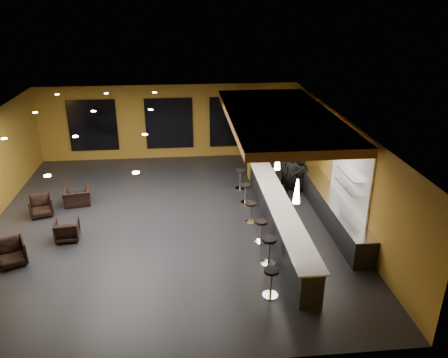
{
  "coord_description": "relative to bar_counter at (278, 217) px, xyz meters",
  "views": [
    {
      "loc": [
        0.62,
        -13.54,
        7.29
      ],
      "look_at": [
        2.0,
        0.5,
        1.3
      ],
      "focal_mm": 35.0,
      "sensor_mm": 36.0,
      "label": 1
    }
  ],
  "objects": [
    {
      "name": "window_center",
      "position": [
        -3.65,
        7.44,
        1.2
      ],
      "size": [
        2.2,
        0.06,
        2.4
      ],
      "primitive_type": "cube",
      "color": "black",
      "rests_on": "wall_back"
    },
    {
      "name": "window_left",
      "position": [
        -7.15,
        7.44,
        1.2
      ],
      "size": [
        2.2,
        0.06,
        2.4
      ],
      "primitive_type": "cube",
      "color": "black",
      "rests_on": "wall_back"
    },
    {
      "name": "bar_top",
      "position": [
        0.0,
        0.0,
        0.52
      ],
      "size": [
        0.78,
        8.1,
        0.05
      ],
      "primitive_type": "cube",
      "color": "silver",
      "rests_on": "bar_counter"
    },
    {
      "name": "pendant_1",
      "position": [
        0.0,
        0.5,
        1.85
      ],
      "size": [
        0.2,
        0.2,
        0.7
      ],
      "primitive_type": "cone",
      "color": "white",
      "rests_on": "wood_soffit"
    },
    {
      "name": "bar_stool_1",
      "position": [
        -0.68,
        -1.91,
        0.05
      ],
      "size": [
        0.44,
        0.44,
        0.86
      ],
      "rotation": [
        0.0,
        0.0,
        -0.41
      ],
      "color": "silver",
      "rests_on": "floor"
    },
    {
      "name": "staff_a",
      "position": [
        1.05,
        2.5,
        0.39
      ],
      "size": [
        0.77,
        0.66,
        1.79
      ],
      "primitive_type": "imported",
      "rotation": [
        0.0,
        0.0,
        -0.42
      ],
      "color": "black",
      "rests_on": "floor"
    },
    {
      "name": "wall_back",
      "position": [
        -3.65,
        7.55,
        1.25
      ],
      "size": [
        12.0,
        0.1,
        3.5
      ],
      "primitive_type": "cube",
      "color": "olive",
      "rests_on": "floor"
    },
    {
      "name": "window_right",
      "position": [
        -0.65,
        7.44,
        1.2
      ],
      "size": [
        2.2,
        0.06,
        2.4
      ],
      "primitive_type": "cube",
      "color": "black",
      "rests_on": "wall_back"
    },
    {
      "name": "wall_right",
      "position": [
        2.4,
        1.0,
        1.25
      ],
      "size": [
        0.1,
        13.0,
        3.5
      ],
      "primitive_type": "cube",
      "color": "olive",
      "rests_on": "floor"
    },
    {
      "name": "armchair_a",
      "position": [
        -8.14,
        -1.18,
        -0.13
      ],
      "size": [
        1.06,
        1.07,
        0.74
      ],
      "primitive_type": "imported",
      "rotation": [
        0.0,
        0.0,
        0.44
      ],
      "color": "black",
      "rests_on": "floor"
    },
    {
      "name": "bar_stool_4",
      "position": [
        -0.77,
        2.18,
        -0.02
      ],
      "size": [
        0.38,
        0.38,
        0.74
      ],
      "rotation": [
        0.0,
        0.0,
        0.08
      ],
      "color": "silver",
      "rests_on": "floor"
    },
    {
      "name": "armchair_d",
      "position": [
        -7.05,
        2.65,
        -0.18
      ],
      "size": [
        1.12,
        1.02,
        0.64
      ],
      "primitive_type": "imported",
      "rotation": [
        0.0,
        0.0,
        3.32
      ],
      "color": "black",
      "rests_on": "floor"
    },
    {
      "name": "armchair_c",
      "position": [
        -8.14,
        1.9,
        -0.14
      ],
      "size": [
        0.98,
        0.99,
        0.72
      ],
      "primitive_type": "imported",
      "rotation": [
        0.0,
        0.0,
        0.31
      ],
      "color": "black",
      "rests_on": "floor"
    },
    {
      "name": "wood_soffit",
      "position": [
        0.35,
        2.0,
        2.86
      ],
      "size": [
        3.6,
        8.0,
        0.28
      ],
      "primitive_type": "cube",
      "color": "brown",
      "rests_on": "ceiling"
    },
    {
      "name": "pendant_2",
      "position": [
        0.0,
        3.0,
        1.85
      ],
      "size": [
        0.2,
        0.2,
        0.7
      ],
      "primitive_type": "cone",
      "color": "white",
      "rests_on": "wood_soffit"
    },
    {
      "name": "floor",
      "position": [
        -3.65,
        1.0,
        -0.55
      ],
      "size": [
        12.0,
        13.0,
        0.1
      ],
      "primitive_type": "cube",
      "color": "black",
      "rests_on": "ground"
    },
    {
      "name": "staff_c",
      "position": [
        1.53,
        3.07,
        0.27
      ],
      "size": [
        0.82,
        0.6,
        1.54
      ],
      "primitive_type": "imported",
      "rotation": [
        0.0,
        0.0,
        -0.15
      ],
      "color": "black",
      "rests_on": "floor"
    },
    {
      "name": "prep_top",
      "position": [
        2.0,
        0.5,
        0.39
      ],
      "size": [
        0.72,
        6.0,
        0.03
      ],
      "primitive_type": "cube",
      "color": "silver",
      "rests_on": "prep_counter"
    },
    {
      "name": "ceiling",
      "position": [
        -3.65,
        1.0,
        3.05
      ],
      "size": [
        12.0,
        13.0,
        0.1
      ],
      "primitive_type": "cube",
      "color": "black"
    },
    {
      "name": "armchair_b",
      "position": [
        -6.83,
        0.09,
        -0.16
      ],
      "size": [
        0.8,
        0.82,
        0.68
      ],
      "primitive_type": "imported",
      "rotation": [
        0.0,
        0.0,
        3.25
      ],
      "color": "black",
      "rests_on": "floor"
    },
    {
      "name": "wall_front",
      "position": [
        -3.65,
        -5.55,
        1.25
      ],
      "size": [
        12.0,
        0.1,
        3.5
      ],
      "primitive_type": "cube",
      "color": "olive",
      "rests_on": "floor"
    },
    {
      "name": "wall_shelf_lower",
      "position": [
        2.17,
        -0.2,
        1.1
      ],
      "size": [
        0.3,
        1.5,
        0.03
      ],
      "primitive_type": "cube",
      "color": "silver",
      "rests_on": "wall_right"
    },
    {
      "name": "bar_stool_2",
      "position": [
        -0.68,
        -0.69,
        -0.01
      ],
      "size": [
        0.38,
        0.38,
        0.76
      ],
      "rotation": [
        0.0,
        0.0,
        -0.37
      ],
      "color": "silver",
      "rests_on": "floor"
    },
    {
      "name": "bar_counter",
      "position": [
        0.0,
        0.0,
        0.0
      ],
      "size": [
        0.6,
        8.0,
        1.0
      ],
      "primitive_type": "cube",
      "color": "black",
      "rests_on": "floor"
    },
    {
      "name": "bar_stool_0",
      "position": [
        -0.91,
        -3.37,
        0.03
      ],
      "size": [
        0.42,
        0.42,
        0.82
      ],
      "rotation": [
        0.0,
        0.0,
        0.35
      ],
      "color": "silver",
      "rests_on": "floor"
    },
    {
      "name": "prep_counter",
      "position": [
        2.0,
        0.5,
        -0.07
      ],
      "size": [
        0.7,
        6.0,
        0.86
      ],
      "primitive_type": "cube",
      "color": "black",
      "rests_on": "floor"
    },
    {
      "name": "pendant_0",
      "position": [
        0.0,
        -2.0,
        1.85
      ],
      "size": [
        0.2,
        0.2,
        0.7
      ],
      "primitive_type": "cone",
      "color": "white",
      "rests_on": "wood_soffit"
    },
    {
      "name": "staff_b",
      "position": [
        1.1,
        3.06,
        0.38
      ],
      "size": [
        0.95,
        0.8,
        1.76
      ],
      "primitive_type": "imported",
      "rotation": [
        0.0,
        0.0,
        0.17
      ],
      "color": "black",
      "rests_on": "floor"
    },
    {
      "name": "tile_backsplash",
      "position": [
        2.31,
        0.0,
        1.5
      ],
      "size": [
        0.06,
        3.2,
        2.4
      ],
      "primitive_type": "cube",
      "color": "white",
      "rests_on": "wall_right"
    },
    {
      "name": "wall_shelf_upper",
      "position": [
        2.17,
        -0.2,
        1.55
      ],
      "size": [
        0.3,
        1.5,
        0.03
      ],
      "primitive_type": "cube",
      "color": "silver",
      "rests_on": "wall_right"
    },
    {
      "name": "bar_stool_3",
      "position": [
        -0.81,
        0.65,
        -0.02
      ],
      "size": [
        0.38,
        0.38,
        0.75
      ],
      "rotation": [
        0.0,
        0.0,
        -0.04
      ],
      "color": "silver",
      "rests_on": "floor"
    },
    {
      "name": "column",
      "position": [
        0.0,
        4.6,
        1.25
      ],
      "size": [
        0.6,
        0.6,
        3.5
      ],
      "primitive_type": "cube",
      "color": "olive",
      "rests_on": "floor"
    },
    {
      "name": "bar_stool_5",
      "position": [
        -0.79,
        3.49,
        0.03
      ],
      "size": [
        0.42,
        0.42,
        0.82
      ],
      "rotation": [
        0.0,
        0.0,
        0.31
      ],
      "color": "silver",
      "rests_on": "floor"
    }
  ]
}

